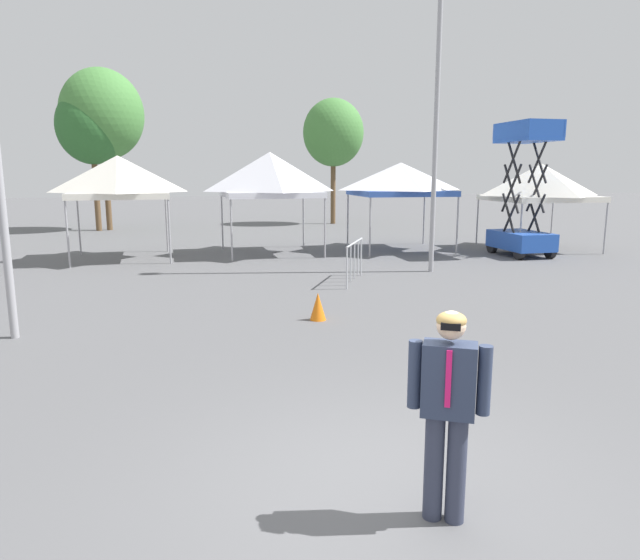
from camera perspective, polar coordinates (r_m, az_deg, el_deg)
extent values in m
plane|color=#5B5B5E|center=(5.57, 6.66, -19.97)|extent=(140.00, 140.00, 0.00)
cylinder|color=#9E9EA3|center=(18.83, -24.06, 4.49)|extent=(0.06, 0.06, 2.24)
cylinder|color=#9E9EA3|center=(18.67, -14.91, 5.01)|extent=(0.06, 0.06, 2.24)
cylinder|color=#9E9EA3|center=(21.78, -23.08, 5.27)|extent=(0.06, 0.06, 2.24)
cylinder|color=#9E9EA3|center=(21.65, -15.17, 5.72)|extent=(0.06, 0.06, 2.24)
pyramid|color=white|center=(20.11, -19.61, 10.02)|extent=(3.35, 3.35, 1.19)
cube|color=white|center=(20.12, -19.49, 8.05)|extent=(3.32, 3.32, 0.20)
cylinder|color=#9E9EA3|center=(18.71, -8.90, 5.22)|extent=(0.06, 0.06, 2.22)
cylinder|color=#9E9EA3|center=(19.30, 0.50, 5.51)|extent=(0.06, 0.06, 2.22)
cylinder|color=#9E9EA3|center=(21.84, -9.81, 5.95)|extent=(0.06, 0.06, 2.22)
cylinder|color=#9E9EA3|center=(22.35, -1.68, 6.20)|extent=(0.06, 0.06, 2.22)
pyramid|color=white|center=(20.41, -5.05, 10.79)|extent=(3.45, 3.45, 1.36)
cube|color=white|center=(20.43, -5.02, 8.60)|extent=(3.41, 3.41, 0.20)
cylinder|color=#9E9EA3|center=(19.58, 5.05, 5.57)|extent=(0.06, 0.06, 2.24)
cylinder|color=#9E9EA3|center=(20.70, 13.64, 5.58)|extent=(0.06, 0.06, 2.24)
cylinder|color=#9E9EA3|center=(22.66, 2.81, 6.27)|extent=(0.06, 0.06, 2.24)
cylinder|color=#9E9EA3|center=(23.63, 10.41, 6.29)|extent=(0.06, 0.06, 2.24)
pyramid|color=white|center=(21.52, 8.09, 10.28)|extent=(3.45, 3.45, 1.00)
cube|color=#3359B2|center=(21.53, 8.05, 8.68)|extent=(3.42, 3.42, 0.20)
cylinder|color=#9E9EA3|center=(20.79, 19.52, 5.00)|extent=(0.06, 0.06, 2.03)
cylinder|color=#9E9EA3|center=(22.62, 26.79, 4.88)|extent=(0.06, 0.06, 2.03)
cylinder|color=#9E9EA3|center=(23.68, 15.54, 5.84)|extent=(0.06, 0.06, 2.03)
cylinder|color=#9E9EA3|center=(25.30, 22.28, 5.72)|extent=(0.06, 0.06, 2.03)
pyramid|color=white|center=(22.97, 21.31, 9.38)|extent=(3.58, 3.58, 1.17)
cube|color=white|center=(22.98, 21.19, 7.67)|extent=(3.54, 3.54, 0.20)
cylinder|color=black|center=(20.12, 19.38, 2.62)|extent=(0.19, 0.48, 0.48)
cylinder|color=black|center=(20.79, 22.13, 2.68)|extent=(0.19, 0.48, 0.48)
cylinder|color=black|center=(21.57, 16.90, 3.26)|extent=(0.19, 0.48, 0.48)
cylinder|color=black|center=(22.20, 19.55, 3.30)|extent=(0.19, 0.48, 0.48)
cube|color=blue|center=(21.12, 19.52, 3.78)|extent=(1.44, 2.32, 0.60)
cylinder|color=black|center=(20.79, 18.52, 5.96)|extent=(0.10, 1.07, 1.65)
cylinder|color=black|center=(20.79, 18.52, 5.96)|extent=(0.10, 1.07, 1.65)
cylinder|color=black|center=(21.32, 20.76, 5.92)|extent=(0.10, 1.07, 1.65)
cylinder|color=black|center=(21.32, 20.76, 5.92)|extent=(0.10, 1.07, 1.65)
cylinder|color=black|center=(20.74, 18.68, 8.70)|extent=(0.10, 1.07, 1.65)
cylinder|color=black|center=(20.74, 18.68, 8.70)|extent=(0.10, 1.07, 1.65)
cylinder|color=black|center=(21.28, 20.94, 8.60)|extent=(0.10, 1.07, 1.65)
cylinder|color=black|center=(21.28, 20.94, 8.60)|extent=(0.10, 1.07, 1.65)
cylinder|color=black|center=(20.74, 18.84, 11.45)|extent=(0.10, 1.07, 1.65)
cylinder|color=black|center=(20.74, 18.84, 11.45)|extent=(0.10, 1.07, 1.65)
cylinder|color=black|center=(21.28, 21.12, 11.27)|extent=(0.10, 1.07, 1.65)
cylinder|color=black|center=(21.28, 21.12, 11.27)|extent=(0.10, 1.07, 1.65)
cube|color=blue|center=(21.03, 20.10, 13.05)|extent=(1.37, 2.21, 0.12)
cube|color=blue|center=(20.18, 21.87, 14.02)|extent=(1.33, 0.08, 0.55)
cube|color=blue|center=(21.94, 18.60, 13.89)|extent=(1.33, 0.08, 0.55)
cube|color=blue|center=(20.71, 18.64, 14.11)|extent=(0.10, 2.19, 0.55)
cube|color=blue|center=(21.41, 21.64, 13.79)|extent=(0.10, 2.19, 0.55)
cylinder|color=#33384C|center=(4.99, 11.37, -17.88)|extent=(0.16, 0.16, 0.92)
cylinder|color=#33384C|center=(4.99, 13.53, -18.00)|extent=(0.16, 0.16, 0.92)
cube|color=#2D3851|center=(4.68, 12.82, -9.72)|extent=(0.48, 0.41, 0.60)
cylinder|color=#2D3851|center=(4.69, 9.49, -9.30)|extent=(0.11, 0.11, 0.56)
cylinder|color=#2D3851|center=(4.67, 16.19, -9.65)|extent=(0.11, 0.11, 0.56)
sphere|color=beige|center=(4.55, 13.05, -4.45)|extent=(0.23, 0.23, 0.23)
ellipsoid|color=tan|center=(4.54, 13.07, -3.96)|extent=(0.23, 0.23, 0.14)
cube|color=black|center=(4.44, 13.01, -4.61)|extent=(0.14, 0.09, 0.06)
cube|color=#E51966|center=(4.54, 12.77, -9.70)|extent=(0.04, 0.03, 0.46)
cylinder|color=#9E9EA3|center=(16.92, 11.68, 17.52)|extent=(0.14, 0.14, 9.85)
cylinder|color=brown|center=(32.89, 1.32, 8.95)|extent=(0.28, 0.28, 3.75)
ellipsoid|color=#47843D|center=(32.96, 1.35, 14.59)|extent=(3.41, 3.41, 3.76)
cylinder|color=brown|center=(31.04, -20.60, 8.53)|extent=(0.28, 0.28, 4.13)
ellipsoid|color=#47843D|center=(31.17, -21.05, 15.29)|extent=(4.03, 4.03, 4.43)
cylinder|color=brown|center=(30.80, -21.54, 8.15)|extent=(0.28, 0.28, 3.79)
ellipsoid|color=#2D662D|center=(30.88, -21.96, 14.16)|extent=(3.37, 3.37, 3.71)
cylinder|color=#B7BABF|center=(14.96, 3.50, 3.77)|extent=(1.00, 1.89, 0.05)
cylinder|color=#B7BABF|center=(16.00, 4.15, 2.31)|extent=(0.04, 0.04, 1.05)
cylinder|color=#B7BABF|center=(14.06, 2.71, 1.18)|extent=(0.04, 0.04, 1.05)
cylinder|color=#B7BABF|center=(15.53, 3.85, 2.26)|extent=(0.04, 0.04, 0.92)
cylinder|color=#B7BABF|center=(15.02, 3.48, 1.98)|extent=(0.04, 0.04, 0.92)
cylinder|color=#B7BABF|center=(14.51, 3.09, 1.68)|extent=(0.04, 0.04, 0.92)
cone|color=orange|center=(11.12, -0.21, -2.66)|extent=(0.32, 0.32, 0.55)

